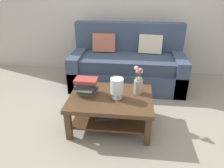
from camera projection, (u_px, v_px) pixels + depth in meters
name	position (u px, v px, depth m)	size (l,w,h in m)	color
ground_plane	(117.00, 112.00, 3.08)	(10.00, 10.00, 0.00)	gray
back_wall	(126.00, 2.00, 3.96)	(6.40, 0.12, 2.70)	#BCB7B2
couch	(127.00, 65.00, 3.77)	(1.93, 0.90, 1.06)	#384760
coffee_table	(111.00, 104.00, 2.68)	(1.03, 0.77, 0.42)	#4C331E
book_stack_main	(86.00, 86.00, 2.65)	(0.28, 0.22, 0.21)	#51704C
glass_hurricane_vase	(117.00, 87.00, 2.54)	(0.16, 0.16, 0.26)	silver
flower_pitcher	(138.00, 83.00, 2.65)	(0.12, 0.11, 0.36)	#9E998E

